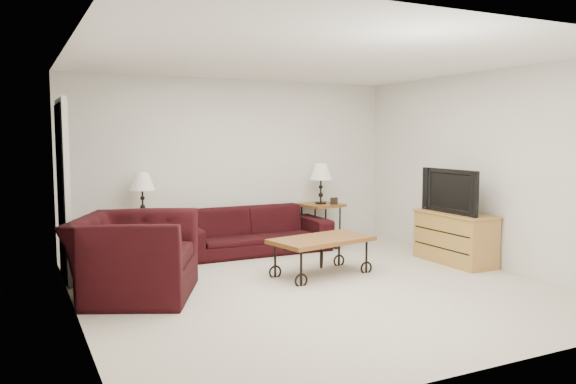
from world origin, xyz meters
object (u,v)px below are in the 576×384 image
object	(u,v)px
side_table_right	(321,224)
lamp_right	(321,184)
tv_stand	(455,238)
lamp_left	(142,194)
television	(455,191)
sofa	(253,230)
coffee_table	(321,256)
armchair	(135,256)
side_table_left	(144,239)
backpack	(328,232)

from	to	relation	value
side_table_right	lamp_right	bearing A→B (deg)	0.00
lamp_right	tv_stand	bearing A→B (deg)	-64.65
lamp_left	television	xyz separation A→B (m)	(3.64, -1.96, 0.06)
sofa	tv_stand	world-z (taller)	tv_stand
sofa	coffee_table	size ratio (longest dim) A/B	1.82
side_table_right	lamp_left	xyz separation A→B (m)	(-2.73, -0.00, 0.58)
coffee_table	tv_stand	size ratio (longest dim) A/B	1.09
lamp_left	sofa	bearing A→B (deg)	-6.74
lamp_left	armchair	size ratio (longest dim) A/B	0.46
sofa	lamp_left	xyz separation A→B (m)	(-1.52, 0.18, 0.57)
side_table_right	lamp_left	bearing A→B (deg)	-180.00
side_table_left	lamp_left	bearing A→B (deg)	0.00
coffee_table	backpack	distance (m)	1.65
side_table_left	lamp_right	size ratio (longest dim) A/B	0.95
lamp_left	backpack	distance (m)	2.76
side_table_left	lamp_left	world-z (taller)	lamp_left
lamp_right	television	xyz separation A→B (m)	(0.91, -1.96, 0.02)
side_table_left	armchair	xyz separation A→B (m)	(-0.44, -1.69, 0.13)
television	sofa	bearing A→B (deg)	-130.02
side_table_right	coffee_table	bearing A→B (deg)	-119.11
side_table_right	coffee_table	size ratio (longest dim) A/B	0.52
coffee_table	armchair	xyz separation A→B (m)	(-2.20, 0.06, 0.20)
tv_stand	television	distance (m)	0.62
sofa	armchair	bearing A→B (deg)	-142.46
television	backpack	xyz separation A→B (m)	(-0.99, 1.58, -0.71)
backpack	armchair	bearing A→B (deg)	-153.51
side_table_left	lamp_left	distance (m)	0.60
lamp_right	coffee_table	size ratio (longest dim) A/B	0.52
side_table_left	lamp_right	world-z (taller)	lamp_right
lamp_left	coffee_table	world-z (taller)	lamp_left
side_table_right	lamp_right	xyz separation A→B (m)	(0.00, 0.00, 0.63)
sofa	tv_stand	distance (m)	2.78
side_table_right	television	distance (m)	2.25
side_table_left	tv_stand	world-z (taller)	tv_stand
side_table_left	side_table_right	size ratio (longest dim) A/B	0.95
sofa	side_table_right	bearing A→B (deg)	8.46
side_table_right	backpack	world-z (taller)	side_table_right
side_table_right	tv_stand	distance (m)	2.17
side_table_right	lamp_left	distance (m)	2.79
tv_stand	backpack	world-z (taller)	tv_stand
tv_stand	television	world-z (taller)	television
lamp_left	side_table_right	bearing A→B (deg)	0.00
sofa	television	distance (m)	2.84
lamp_left	lamp_right	size ratio (longest dim) A/B	0.95
lamp_left	coffee_table	distance (m)	2.57
side_table_right	armchair	size ratio (longest dim) A/B	0.48
television	backpack	bearing A→B (deg)	-148.13
coffee_table	armchair	distance (m)	2.21
coffee_table	armchair	size ratio (longest dim) A/B	0.93
armchair	backpack	world-z (taller)	armchair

